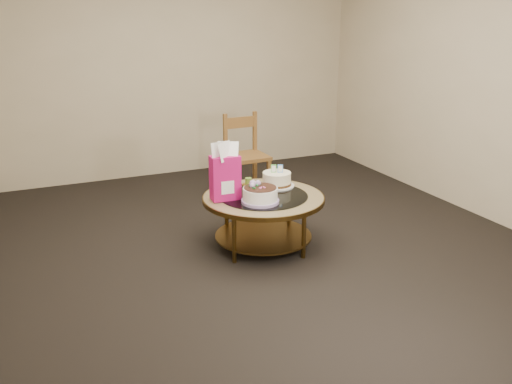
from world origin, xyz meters
name	(u,v)px	position (x,y,z in m)	size (l,w,h in m)	color
ground	(263,246)	(0.00, 0.00, 0.00)	(5.00, 5.00, 0.00)	black
room_walls	(264,63)	(0.00, 0.00, 1.54)	(4.52, 5.02, 2.61)	tan
coffee_table	(263,204)	(0.00, 0.00, 0.38)	(1.02, 1.02, 0.46)	#533B17
decorated_cake	(260,196)	(-0.10, -0.15, 0.52)	(0.30, 0.30, 0.18)	#A387BF
cream_cake	(277,179)	(0.21, 0.18, 0.52)	(0.31, 0.31, 0.19)	white
gift_bag	(225,172)	(-0.32, 0.04, 0.69)	(0.24, 0.18, 0.47)	#C3127B
pillar_candle	(248,183)	(-0.02, 0.28, 0.49)	(0.12, 0.12, 0.08)	#BFB14E
dining_chair	(246,155)	(0.41, 1.34, 0.44)	(0.41, 0.41, 0.88)	brown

